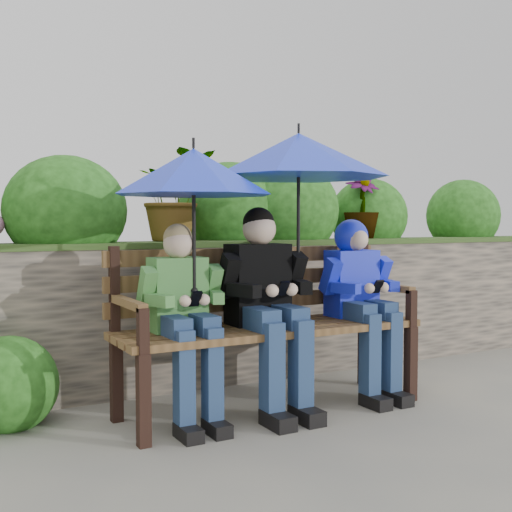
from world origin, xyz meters
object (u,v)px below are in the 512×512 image
boy_right (360,289)px  boy_middle (267,298)px  umbrella_left (194,172)px  park_bench (265,315)px  boy_left (184,310)px  umbrella_right (299,155)px

boy_right → boy_middle: bearing=-178.4°
umbrella_left → boy_middle: bearing=-2.6°
umbrella_left → boy_right: bearing=-0.0°
park_bench → boy_right: size_ratio=1.64×
park_bench → boy_right: (0.68, -0.08, 0.13)m
boy_left → umbrella_right: size_ratio=1.03×
boy_middle → umbrella_right: bearing=8.3°
boy_middle → boy_right: (0.73, 0.02, 0.01)m
park_bench → boy_right: 0.70m
park_bench → boy_middle: size_ratio=1.55×
boy_left → umbrella_right: bearing=1.9°
park_bench → boy_left: 0.59m
boy_right → park_bench: bearing=173.2°
umbrella_left → boy_left: bearing=-171.1°
boy_left → boy_middle: bearing=-1.1°
park_bench → boy_left: boy_left is taller
park_bench → umbrella_right: umbrella_right is taller
boy_left → umbrella_left: 0.79m
boy_right → umbrella_right: bearing=178.0°
boy_middle → boy_left: bearing=178.9°
boy_middle → boy_right: 0.73m
boy_left → boy_right: boy_right is taller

